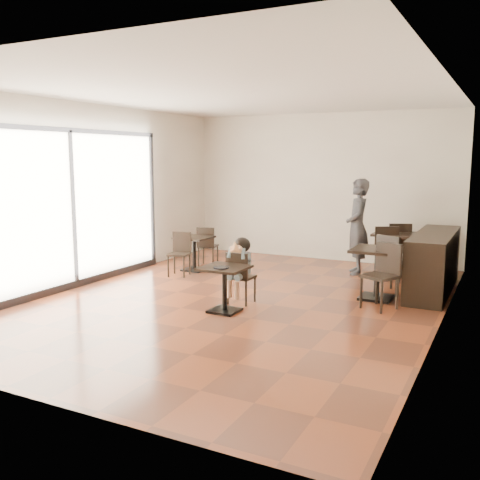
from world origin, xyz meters
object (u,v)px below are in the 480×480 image
Objects in this scene: child_table at (224,289)px; chair_mid_b at (380,277)px; adult_patron at (357,227)px; chair_mid_a at (394,264)px; child_chair at (241,277)px; child at (241,271)px; chair_left_b at (179,255)px; cafe_table_left at (194,254)px; cafe_table_mid at (377,274)px; chair_back_a at (398,246)px; cafe_table_back at (394,254)px; chair_left_a at (208,246)px; chair_back_b at (388,254)px.

chair_mid_b is (1.99, 1.19, 0.15)m from child_table.
chair_mid_a is at bearing 18.19° from adult_patron.
chair_mid_a is (1.99, 1.74, 0.08)m from child_chair.
child_table is at bearing -90.00° from child.
cafe_table_left is at bearing 77.99° from chair_left_b.
cafe_table_mid is (1.82, 1.19, 0.00)m from child_chair.
child reaches higher than chair_back_a.
chair_mid_b is 3.96m from chair_left_b.
cafe_table_back is 0.82× the size of chair_mid_a.
chair_mid_b is (0.95, -2.27, -0.43)m from adult_patron.
chair_back_a reaches higher than child_table.
chair_mid_b reaches higher than child_chair.
child reaches higher than chair_left_a.
cafe_table_mid is 0.99× the size of chair_left_b.
chair_back_a is (0.65, 0.69, -0.44)m from adult_patron.
chair_mid_b is 1.01× the size of chair_back_a.
cafe_table_left is 4.07m from chair_mid_b.
cafe_table_mid is at bearing 72.26° from chair_back_a.
cafe_table_left is at bearing 24.94° from chair_mid_a.
child_chair is at bearing -117.75° from cafe_table_back.
cafe_table_back is 0.56m from chair_back_b.
cafe_table_mid reaches higher than cafe_table_left.
chair_left_b is (0.00, -0.55, 0.07)m from cafe_table_left.
cafe_table_left is 3.92m from cafe_table_back.
child_chair is at bearing 118.36° from chair_left_a.
chair_back_b is at bearing 123.18° from chair_mid_b.
chair_mid_a is (3.92, 0.01, 0.15)m from cafe_table_left.
chair_mid_b is (0.30, -2.57, 0.09)m from cafe_table_back.
chair_mid_b is at bearing 114.77° from chair_mid_a.
child_table is 0.58m from child.
chair_mid_b reaches higher than chair_back_a.
child_table is 0.70× the size of chair_back_a.
cafe_table_back is at bearing 22.20° from cafe_table_left.
child_table is 3.43m from chair_left_a.
cafe_table_left is 0.71× the size of chair_back_a.
cafe_table_back is at bearing 62.25° from child.
chair_left_a is (-3.92, 1.64, -0.08)m from chair_mid_b.
chair_mid_b is at bearing 1.80° from adult_patron.
chair_back_b is at bearing -47.23° from chair_mid_a.
chair_left_b reaches higher than child_table.
cafe_table_back is 2.59m from chair_mid_b.
chair_mid_a reaches higher than chair_left_b.
chair_left_a is 1.10m from chair_left_b.
child is 2.18m from cafe_table_mid.
chair_left_b is at bearing -80.72° from adult_patron.
chair_back_a is (-0.30, 1.86, -0.01)m from chair_mid_a.
chair_back_a is (1.69, 4.15, 0.15)m from child_table.
chair_left_a is at bearing -98.94° from adult_patron.
chair_left_b is at bearing 77.99° from chair_left_a.
child_chair is 2.17m from cafe_table_mid.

